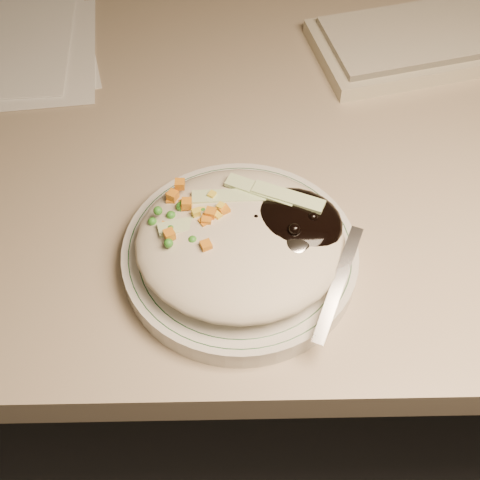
{
  "coord_description": "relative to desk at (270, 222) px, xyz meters",
  "views": [
    {
      "loc": [
        -0.05,
        0.8,
        1.27
      ],
      "look_at": [
        -0.05,
        1.17,
        0.78
      ],
      "focal_mm": 50.0,
      "sensor_mm": 36.0,
      "label": 1
    }
  ],
  "objects": [
    {
      "name": "plate_rim",
      "position": [
        -0.05,
        -0.21,
        0.22
      ],
      "size": [
        0.21,
        0.21,
        0.0
      ],
      "color": "#144723",
      "rests_on": "plate"
    },
    {
      "name": "keyboard",
      "position": [
        0.25,
        0.13,
        0.21
      ],
      "size": [
        0.42,
        0.23,
        0.03
      ],
      "rotation": [
        0.0,
        0.0,
        0.24
      ],
      "color": "beige",
      "rests_on": "desk"
    },
    {
      "name": "plate",
      "position": [
        -0.05,
        -0.21,
        0.21
      ],
      "size": [
        0.22,
        0.22,
        0.02
      ],
      "primitive_type": "cylinder",
      "color": "silver",
      "rests_on": "desk"
    },
    {
      "name": "meal",
      "position": [
        -0.04,
        -0.21,
        0.24
      ],
      "size": [
        0.21,
        0.19,
        0.05
      ],
      "color": "beige",
      "rests_on": "plate"
    },
    {
      "name": "desk",
      "position": [
        0.0,
        0.0,
        0.0
      ],
      "size": [
        1.4,
        0.7,
        0.74
      ],
      "color": "tan",
      "rests_on": "ground"
    }
  ]
}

